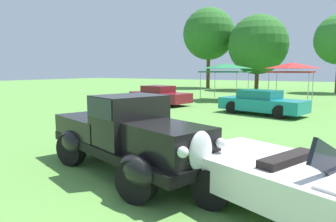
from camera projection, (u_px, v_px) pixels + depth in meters
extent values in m
plane|color=#568C3D|center=(157.00, 177.00, 6.38)|extent=(120.00, 120.00, 0.00)
cube|color=black|center=(127.00, 147.00, 6.59)|extent=(4.73, 2.79, 0.20)
cube|color=black|center=(166.00, 141.00, 5.53)|extent=(1.92, 1.56, 0.60)
ellipsoid|color=silver|center=(201.00, 152.00, 4.88)|extent=(0.32, 0.54, 0.68)
cube|color=black|center=(129.00, 120.00, 6.42)|extent=(1.45, 1.64, 1.04)
cube|color=black|center=(129.00, 106.00, 6.38)|extent=(1.37, 1.64, 0.40)
cube|color=black|center=(98.00, 126.00, 7.51)|extent=(2.30, 1.95, 0.48)
ellipsoid|color=black|center=(197.00, 155.00, 5.98)|extent=(0.99, 0.63, 0.52)
ellipsoid|color=black|center=(136.00, 171.00, 5.06)|extent=(0.99, 0.63, 0.52)
ellipsoid|color=black|center=(124.00, 133.00, 8.02)|extent=(0.99, 0.63, 0.52)
ellipsoid|color=black|center=(71.00, 142.00, 7.09)|extent=(0.99, 0.63, 0.52)
sphere|color=silver|center=(221.00, 143.00, 5.12)|extent=(0.18, 0.18, 0.18)
sphere|color=silver|center=(183.00, 152.00, 4.55)|extent=(0.18, 0.18, 0.18)
cylinder|color=black|center=(197.00, 164.00, 6.01)|extent=(0.76, 0.24, 0.76)
cylinder|color=black|center=(136.00, 181.00, 5.08)|extent=(0.76, 0.24, 0.76)
cylinder|color=black|center=(124.00, 140.00, 8.04)|extent=(0.76, 0.24, 0.76)
cylinder|color=black|center=(71.00, 149.00, 7.11)|extent=(0.76, 0.24, 0.76)
cube|color=silver|center=(311.00, 186.00, 4.34)|extent=(4.31, 3.03, 0.52)
cube|color=black|center=(331.00, 162.00, 4.09)|extent=(0.50, 1.18, 0.82)
cube|color=black|center=(288.00, 164.00, 4.61)|extent=(0.69, 1.22, 0.28)
cylinder|color=black|center=(268.00, 170.00, 5.80)|extent=(0.66, 0.20, 0.66)
cylinder|color=black|center=(211.00, 189.00, 4.86)|extent=(0.66, 0.20, 0.66)
cube|color=maroon|center=(160.00, 97.00, 19.64)|extent=(4.39, 2.48, 0.60)
cube|color=maroon|center=(158.00, 89.00, 19.69)|extent=(2.07, 1.78, 0.44)
cylinder|color=black|center=(166.00, 102.00, 18.27)|extent=(0.64, 0.22, 0.64)
cylinder|color=black|center=(138.00, 99.00, 19.94)|extent=(0.64, 0.22, 0.64)
cube|color=teal|center=(262.00, 105.00, 15.28)|extent=(4.47, 2.60, 0.60)
cube|color=#146A6E|center=(260.00, 94.00, 15.33)|extent=(2.13, 1.83, 0.44)
cylinder|color=black|center=(280.00, 112.00, 13.89)|extent=(0.64, 0.22, 0.64)
cylinder|color=black|center=(232.00, 107.00, 15.64)|extent=(0.64, 0.22, 0.64)
cylinder|color=#B7B7BC|center=(248.00, 86.00, 22.79)|extent=(0.05, 0.05, 2.05)
cylinder|color=#B7B7BC|center=(236.00, 88.00, 20.52)|extent=(0.05, 0.05, 2.05)
cylinder|color=#B7B7BC|center=(215.00, 85.00, 24.18)|extent=(0.05, 0.05, 2.05)
cylinder|color=#B7B7BC|center=(200.00, 87.00, 21.90)|extent=(0.05, 0.05, 2.05)
cube|color=#1E703D|center=(225.00, 72.00, 22.20)|extent=(2.98, 2.98, 0.10)
pyramid|color=#1E703D|center=(225.00, 66.00, 22.15)|extent=(2.92, 2.92, 0.38)
cylinder|color=#B7B7BC|center=(313.00, 88.00, 20.42)|extent=(0.05, 0.05, 2.05)
cylinder|color=#B7B7BC|center=(308.00, 90.00, 18.42)|extent=(0.05, 0.05, 2.05)
cylinder|color=#B7B7BC|center=(276.00, 87.00, 21.64)|extent=(0.05, 0.05, 2.05)
cylinder|color=#B7B7BC|center=(268.00, 89.00, 19.64)|extent=(0.05, 0.05, 2.05)
cube|color=red|center=(292.00, 72.00, 19.89)|extent=(2.63, 2.63, 0.10)
pyramid|color=red|center=(292.00, 66.00, 19.83)|extent=(2.57, 2.57, 0.38)
cylinder|color=brown|center=(208.00, 68.00, 37.87)|extent=(0.44, 0.44, 4.89)
sphere|color=#286623|center=(209.00, 34.00, 37.31)|extent=(6.34, 6.34, 6.34)
cylinder|color=brown|center=(257.00, 76.00, 33.80)|extent=(0.44, 0.44, 3.21)
sphere|color=#286623|center=(258.00, 45.00, 33.35)|extent=(6.50, 6.50, 6.50)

